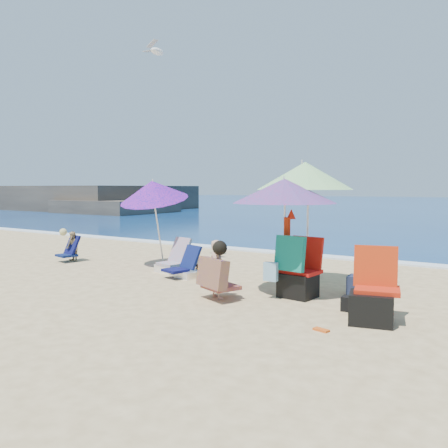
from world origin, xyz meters
The scene contains 19 objects.
ground centered at (0.00, 0.00, 0.00)m, with size 120.00×120.00×0.00m.
foam centered at (0.00, 5.10, 0.02)m, with size 120.00×0.50×0.04m.
headland centered at (-27.29, 19.73, 0.57)m, with size 20.50×11.50×2.60m.
umbrella_turquoise centered at (0.98, 0.82, 1.70)m, with size 2.20×2.20×1.93m.
umbrella_striped centered at (1.00, 1.60, 1.96)m, with size 1.87×1.87×2.24m.
umbrella_blue centered at (-2.63, 1.70, 1.69)m, with size 1.74×1.79×2.07m.
furled_umbrella centered at (1.07, 0.79, 0.78)m, with size 0.21×0.22×1.42m.
chair_navy centered at (-1.24, 1.09, 0.16)m, with size 0.72×0.72×0.62m.
chair_rainbow centered at (-1.87, 1.43, 0.19)m, with size 0.65×0.72×0.70m.
camp_chair_left centered at (2.64, 0.05, 0.29)m, with size 0.70×0.74×0.98m.
camp_chair_right centered at (1.24, 0.78, 0.37)m, with size 0.74×0.78×1.01m.
person_center centered at (0.23, -0.02, 0.46)m, with size 0.69×0.74×0.94m.
person_left centered at (-4.76, 1.16, 0.36)m, with size 0.50×0.56×0.80m.
bag_black_a centered at (-1.01, 1.39, 0.11)m, with size 0.38×0.35×0.23m.
bag_tan centered at (-0.73, 1.09, 0.13)m, with size 0.35×0.29×0.26m.
bag_navy_b centered at (2.09, 1.45, 0.16)m, with size 0.46×0.36×0.33m.
bag_black_b centered at (2.25, 0.44, 0.10)m, with size 0.28×0.19×0.21m.
orange_item centered at (2.22, -0.66, 0.01)m, with size 0.21×0.13×0.03m.
seagull centered at (-2.84, 2.09, 4.82)m, with size 0.86×0.78×0.15m.
Camera 1 is at (4.26, -5.93, 1.76)m, focal length 36.91 mm.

